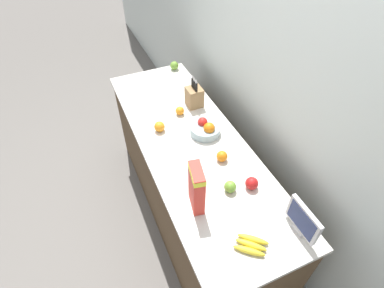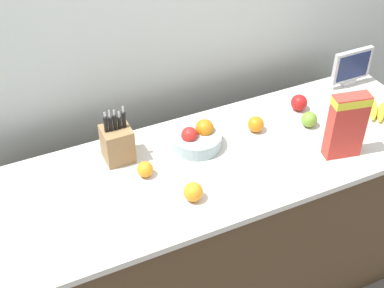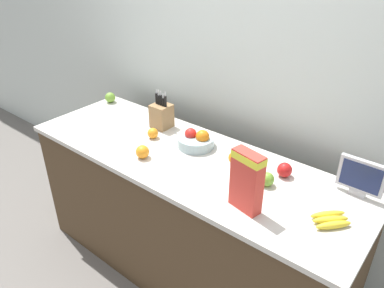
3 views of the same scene
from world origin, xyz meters
name	(u,v)px [view 3 (image 3 of 3)]	position (x,y,z in m)	size (l,w,h in m)	color
ground_plane	(188,267)	(0.00, 0.00, 0.00)	(14.00, 14.00, 0.00)	slate
wall_back	(243,70)	(0.00, 0.57, 1.30)	(9.00, 0.06, 2.60)	silver
counter	(187,217)	(0.00, 0.00, 0.46)	(2.13, 0.71, 0.92)	#4C3823
knife_block	(162,115)	(-0.38, 0.20, 1.00)	(0.12, 0.12, 0.26)	#937047
small_monitor	(361,177)	(0.90, 0.25, 1.03)	(0.22, 0.03, 0.20)	#B7B7BC
cereal_box	(247,179)	(0.51, -0.19, 1.09)	(0.17, 0.10, 0.31)	red
fruit_bowl	(196,140)	(-0.04, 0.13, 0.96)	(0.23, 0.23, 0.12)	#99B2B7
banana_bunch	(330,220)	(0.87, -0.03, 0.94)	(0.19, 0.20, 0.03)	yellow
apple_by_knife_block	(110,98)	(-0.98, 0.25, 0.96)	(0.08, 0.08, 0.08)	#6B9E33
apple_middle	(285,170)	(0.54, 0.18, 0.96)	(0.08, 0.08, 0.08)	red
apple_rightmost	(267,179)	(0.50, 0.04, 0.96)	(0.07, 0.07, 0.07)	#6B9E33
orange_front_center	(235,158)	(0.26, 0.11, 0.96)	(0.08, 0.08, 0.08)	orange
orange_front_left	(153,133)	(-0.32, 0.04, 0.95)	(0.07, 0.07, 0.07)	orange
orange_near_bowl	(142,152)	(-0.19, -0.17, 0.96)	(0.08, 0.08, 0.08)	orange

